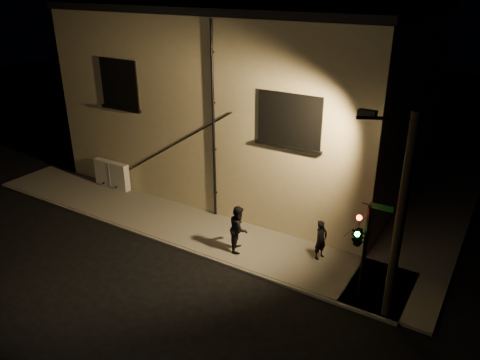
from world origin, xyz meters
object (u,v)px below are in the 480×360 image
Objects in this scene: utility_cabinet at (112,174)px; pedestrian_b at (239,228)px; traffic_signal at (359,235)px; streetlamp_pole at (397,214)px; pedestrian_a at (321,240)px.

pedestrian_b reaches higher than utility_cabinet.
traffic_signal is 1.52m from streetlamp_pole.
traffic_signal is at bearing -10.03° from utility_cabinet.
pedestrian_a is at bearing 136.88° from traffic_signal.
pedestrian_b is (-2.92, -1.08, 0.15)m from pedestrian_a.
streetlamp_pole is at bearing -120.92° from pedestrian_b.
pedestrian_a is 0.44× the size of traffic_signal.
pedestrian_b is at bearing -11.30° from utility_cabinet.
traffic_signal is at bearing -121.32° from pedestrian_b.
pedestrian_a is at bearing 147.83° from streetlamp_pole.
pedestrian_b is 5.03m from traffic_signal.
pedestrian_b is (8.50, -1.70, 0.24)m from utility_cabinet.
pedestrian_a is 0.23× the size of streetlamp_pole.
utility_cabinet is at bearing 170.30° from streetlamp_pole.
pedestrian_b is at bearing 172.66° from streetlamp_pole.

